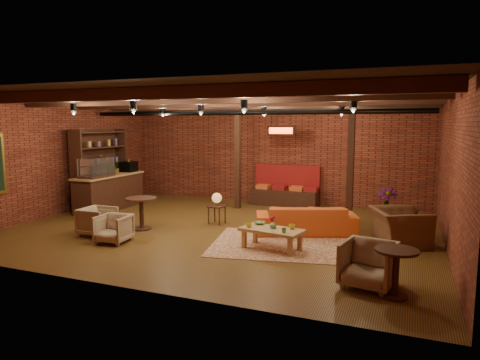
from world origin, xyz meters
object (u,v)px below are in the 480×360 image
at_px(coffee_table, 271,231).
at_px(round_table_left, 141,208).
at_px(armchair_a, 97,220).
at_px(side_table_lamp, 217,200).
at_px(armchair_b, 113,227).
at_px(armchair_far, 368,262).
at_px(round_table_right, 396,265).
at_px(side_table_book, 405,211).
at_px(armchair_right, 400,221).
at_px(sofa, 306,219).
at_px(plant_tall, 388,170).

height_order(coffee_table, round_table_left, round_table_left).
distance_m(coffee_table, armchair_a, 4.09).
distance_m(side_table_lamp, armchair_b, 2.77).
distance_m(coffee_table, round_table_left, 3.46).
bearing_deg(armchair_far, armchair_a, -178.15).
height_order(armchair_b, round_table_right, round_table_right).
height_order(side_table_book, armchair_far, armchair_far).
distance_m(coffee_table, armchair_right, 2.77).
xyz_separation_m(sofa, round_table_left, (-3.80, -1.10, 0.19)).
height_order(side_table_book, plant_tall, plant_tall).
bearing_deg(round_table_right, armchair_right, 90.58).
bearing_deg(armchair_far, sofa, 130.76).
distance_m(coffee_table, round_table_right, 2.96).
height_order(coffee_table, armchair_far, armchair_far).
xyz_separation_m(side_table_lamp, round_table_right, (4.42, -3.28, -0.12)).
distance_m(armchair_b, armchair_far, 5.39).
xyz_separation_m(armchair_b, armchair_far, (5.36, -0.59, 0.06)).
xyz_separation_m(armchair_a, side_table_book, (6.58, 2.82, 0.17)).
bearing_deg(side_table_lamp, side_table_book, 9.91).
bearing_deg(round_table_right, plant_tall, 94.58).
bearing_deg(armchair_b, side_table_lamp, 56.09).
xyz_separation_m(round_table_left, plant_tall, (5.49, 2.79, 0.86)).
distance_m(sofa, round_table_left, 3.96).
bearing_deg(armchair_a, armchair_right, -76.44).
height_order(sofa, round_table_right, round_table_right).
xyz_separation_m(armchair_a, plant_tall, (6.12, 3.63, 1.03)).
relative_size(coffee_table, round_table_left, 1.74).
xyz_separation_m(coffee_table, round_table_right, (2.44, -1.66, 0.11)).
relative_size(sofa, round_table_left, 2.95).
bearing_deg(round_table_left, side_table_book, 18.48).
distance_m(armchair_a, armchair_b, 0.83).
height_order(sofa, armchair_far, armchair_far).
xyz_separation_m(coffee_table, round_table_left, (-3.44, 0.42, 0.14)).
distance_m(armchair_a, side_table_book, 7.16).
xyz_separation_m(armchair_b, armchair_right, (5.74, 2.13, 0.17)).
height_order(coffee_table, side_table_lamp, side_table_lamp).
bearing_deg(side_table_book, armchair_a, -156.79).
height_order(armchair_right, round_table_right, armchair_right).
relative_size(side_table_lamp, round_table_left, 1.03).
height_order(sofa, plant_tall, plant_tall).
xyz_separation_m(sofa, armchair_a, (-4.43, -1.93, 0.02)).
bearing_deg(armchair_right, plant_tall, -12.35).
bearing_deg(armchair_right, side_table_lamp, 63.12).
bearing_deg(coffee_table, plant_tall, 57.43).
bearing_deg(armchair_a, armchair_b, -117.98).
relative_size(side_table_book, plant_tall, 0.22).
xyz_separation_m(side_table_lamp, side_table_book, (4.50, 0.79, -0.09)).
distance_m(sofa, round_table_right, 3.80).
xyz_separation_m(armchair_right, armchair_far, (-0.39, -2.72, -0.11)).
xyz_separation_m(armchair_right, plant_tall, (-0.36, 1.87, 0.88)).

